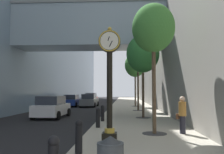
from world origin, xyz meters
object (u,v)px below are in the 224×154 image
object	(u,v)px
street_tree_mid_near	(143,54)
street_tree_mid_far	(138,59)
bollard_fourth	(98,117)
pedestrian_walking	(182,114)
car_grey_near	(89,100)
car_red_mid	(91,98)
bollard_fifth	(103,113)
bollard_second	(79,136)
street_tree_far	(135,65)
car_blue_far	(72,101)
car_white_trailing	(52,107)
street_clock	(110,78)
street_tree_near	(153,29)

from	to	relation	value
street_tree_mid_near	street_tree_mid_far	bearing A→B (deg)	90.00
bollard_fourth	pedestrian_walking	world-z (taller)	pedestrian_walking
car_grey_near	car_red_mid	xyz separation A→B (m)	(-1.16, 9.58, 0.02)
bollard_fifth	street_tree_mid_near	xyz separation A→B (m)	(2.75, 2.09, 4.08)
bollard_fourth	pedestrian_walking	bearing A→B (deg)	-21.45
bollard_fourth	car_red_mid	bearing A→B (deg)	98.93
bollard_second	street_tree_far	world-z (taller)	street_tree_far
bollard_fourth	car_blue_far	size ratio (longest dim) A/B	0.25
pedestrian_walking	car_white_trailing	world-z (taller)	pedestrian_walking
bollard_fifth	car_white_trailing	world-z (taller)	car_white_trailing
street_tree_mid_near	bollard_fourth	bearing A→B (deg)	-120.40
pedestrian_walking	bollard_fourth	bearing A→B (deg)	158.55
street_tree_mid_far	street_tree_far	world-z (taller)	street_tree_far
street_tree_far	car_white_trailing	distance (m)	14.58
car_blue_far	car_white_trailing	distance (m)	13.11
street_tree_mid_far	car_blue_far	distance (m)	12.09
bollard_fifth	car_blue_far	world-z (taller)	car_blue_far
street_clock	car_red_mid	distance (m)	31.96
bollard_second	car_blue_far	xyz separation A→B (m)	(-5.64, 23.70, 0.09)
street_clock	street_tree_mid_far	bearing A→B (deg)	82.56
car_white_trailing	bollard_second	bearing A→B (deg)	-68.44
car_white_trailing	bollard_fourth	bearing A→B (deg)	-52.36
street_tree_near	car_grey_near	world-z (taller)	street_tree_near
bollard_fourth	street_tree_far	xyz separation A→B (m)	(2.75, 17.44, 4.66)
street_tree_far	car_blue_far	world-z (taller)	street_tree_far
street_clock	bollard_fifth	world-z (taller)	street_clock
street_tree_mid_far	car_red_mid	distance (m)	18.86
street_tree_mid_near	car_blue_far	size ratio (longest dim) A/B	1.45
car_red_mid	car_blue_far	world-z (taller)	car_red_mid
car_blue_far	car_white_trailing	xyz separation A→B (m)	(1.42, -13.03, 0.04)
bollard_fourth	pedestrian_walking	distance (m)	4.34
street_tree_near	car_white_trailing	xyz separation A→B (m)	(-6.97, 7.15, -4.11)
street_tree_mid_near	car_grey_near	bearing A→B (deg)	113.65
bollard_fifth	street_tree_far	bearing A→B (deg)	79.49
pedestrian_walking	street_clock	bearing A→B (deg)	-148.31
street_clock	street_tree_mid_far	xyz separation A→B (m)	(1.91, 14.61, 2.76)
street_tree_far	car_blue_far	xyz separation A→B (m)	(-8.39, 1.06, -4.57)
street_tree_mid_near	street_tree_far	world-z (taller)	street_tree_far
street_clock	street_tree_mid_near	bearing A→B (deg)	76.96
street_tree_near	street_tree_mid_far	xyz separation A→B (m)	(0.00, 12.75, 0.39)
pedestrian_walking	car_red_mid	distance (m)	30.69
street_tree_near	car_blue_far	distance (m)	22.24
bollard_second	pedestrian_walking	bearing A→B (deg)	41.93
car_grey_near	street_tree_near	bearing A→B (deg)	-73.37
street_tree_far	car_grey_near	size ratio (longest dim) A/B	1.46
bollard_fifth	pedestrian_walking	bearing A→B (deg)	-46.08
street_clock	street_tree_far	bearing A→B (deg)	84.81
street_clock	car_blue_far	bearing A→B (deg)	106.39
car_blue_far	car_white_trailing	world-z (taller)	car_white_trailing
bollard_second	street_clock	bearing A→B (deg)	62.93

